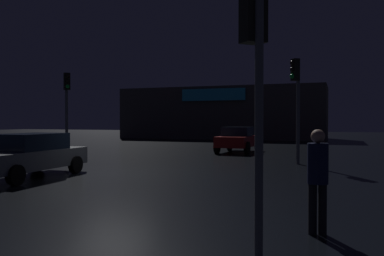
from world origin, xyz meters
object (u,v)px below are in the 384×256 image
Objects in this scene: traffic_signal_cross_left at (296,91)px; traffic_signal_cross_right at (67,98)px; car_near at (238,139)px; car_far at (29,155)px; store_building at (223,113)px; traffic_signal_main at (254,49)px; pedestrian at (318,173)px.

traffic_signal_cross_right is at bearing 178.43° from traffic_signal_cross_left.
traffic_signal_cross_right is 1.15× the size of car_near.
car_far is at bearing -137.87° from traffic_signal_cross_left.
store_building is 26.11m from traffic_signal_cross_left.
traffic_signal_cross_left reaches higher than traffic_signal_main.
car_near is 13.45m from car_far.
car_far is 2.58× the size of pedestrian.
traffic_signal_cross_left is at bearing 42.13° from car_far.
store_building is at bearing 108.17° from car_near.
traffic_signal_main is at bearing -119.06° from pedestrian.
store_building is at bearing 93.72° from car_far.
traffic_signal_cross_left reaches higher than traffic_signal_cross_right.
traffic_signal_cross_left is (10.02, -24.10, 0.48)m from store_building.
traffic_signal_main is 2.46m from pedestrian.
traffic_signal_cross_left is 1.02× the size of car_far.
pedestrian reaches higher than car_far.
traffic_signal_cross_right is at bearing -95.35° from store_building.
traffic_signal_main is 0.85× the size of car_far.
traffic_signal_cross_left is at bearing 97.34° from pedestrian.
traffic_signal_main is at bearing -30.75° from car_far.
traffic_signal_cross_right reaches higher than car_near.
car_far is at bearing 149.25° from traffic_signal_main.
store_building is 5.45× the size of car_near.
pedestrian is (5.35, -16.54, 0.24)m from car_near.
store_building is 36.90m from pedestrian.
traffic_signal_main reaches higher than car_near.
car_near is at bearing 72.53° from car_far.
car_near is at bearing 32.43° from traffic_signal_cross_right.
traffic_signal_cross_right is (-2.22, -23.77, 0.41)m from store_building.
traffic_signal_cross_right is (-12.24, 0.34, -0.07)m from traffic_signal_cross_left.
traffic_signal_main is 10.24m from car_far.
store_building is at bearing 84.65° from traffic_signal_cross_right.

